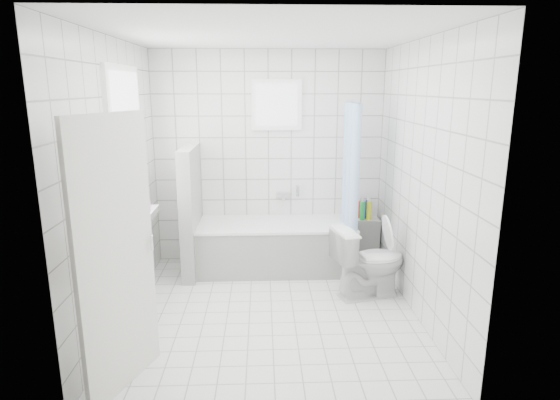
{
  "coord_description": "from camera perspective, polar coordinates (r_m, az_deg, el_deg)",
  "views": [
    {
      "loc": [
        -0.08,
        -4.23,
        2.16
      ],
      "look_at": [
        0.1,
        0.35,
        1.05
      ],
      "focal_mm": 30.0,
      "sensor_mm": 36.0,
      "label": 1
    }
  ],
  "objects": [
    {
      "name": "ground",
      "position": [
        4.75,
        -1.05,
        -13.43
      ],
      "size": [
        3.0,
        3.0,
        0.0
      ],
      "primitive_type": "plane",
      "color": "white",
      "rests_on": "ground"
    },
    {
      "name": "ceiling",
      "position": [
        4.26,
        -1.21,
        19.54
      ],
      "size": [
        3.0,
        3.0,
        0.0
      ],
      "primitive_type": "plane",
      "rotation": [
        3.14,
        0.0,
        0.0
      ],
      "color": "white",
      "rests_on": "ground"
    },
    {
      "name": "wall_back",
      "position": [
        5.8,
        -1.4,
        5.08
      ],
      "size": [
        2.8,
        0.02,
        2.6
      ],
      "primitive_type": "cube",
      "color": "white",
      "rests_on": "ground"
    },
    {
      "name": "wall_front",
      "position": [
        2.87,
        -0.56,
        -3.87
      ],
      "size": [
        2.8,
        0.02,
        2.6
      ],
      "primitive_type": "cube",
      "color": "white",
      "rests_on": "ground"
    },
    {
      "name": "wall_left",
      "position": [
        4.52,
        -19.18,
        1.87
      ],
      "size": [
        0.02,
        3.0,
        2.6
      ],
      "primitive_type": "cube",
      "color": "white",
      "rests_on": "ground"
    },
    {
      "name": "wall_right",
      "position": [
        4.56,
        16.75,
        2.16
      ],
      "size": [
        0.02,
        3.0,
        2.6
      ],
      "primitive_type": "cube",
      "color": "white",
      "rests_on": "ground"
    },
    {
      "name": "window_left",
      "position": [
        4.74,
        -17.91,
        6.17
      ],
      "size": [
        0.01,
        0.9,
        1.4
      ],
      "primitive_type": "cube",
      "color": "white",
      "rests_on": "wall_left"
    },
    {
      "name": "window_back",
      "position": [
        5.69,
        -0.41,
        11.5
      ],
      "size": [
        0.5,
        0.01,
        0.5
      ],
      "primitive_type": "cube",
      "color": "white",
      "rests_on": "wall_back"
    },
    {
      "name": "window_sill",
      "position": [
        4.87,
        -16.77,
        -2.46
      ],
      "size": [
        0.18,
        1.02,
        0.08
      ],
      "primitive_type": "cube",
      "color": "white",
      "rests_on": "wall_left"
    },
    {
      "name": "door",
      "position": [
        3.49,
        -19.3,
        -6.63
      ],
      "size": [
        0.33,
        0.76,
        2.0
      ],
      "primitive_type": "cube",
      "rotation": [
        0.0,
        0.0,
        -0.38
      ],
      "color": "silver",
      "rests_on": "ground"
    },
    {
      "name": "bathtub",
      "position": [
        5.68,
        -0.48,
        -5.62
      ],
      "size": [
        1.86,
        0.77,
        0.58
      ],
      "color": "white",
      "rests_on": "ground"
    },
    {
      "name": "partition_wall",
      "position": [
        5.56,
        -10.79,
        -1.34
      ],
      "size": [
        0.15,
        0.85,
        1.5
      ],
      "primitive_type": "cube",
      "color": "white",
      "rests_on": "ground"
    },
    {
      "name": "tiled_ledge",
      "position": [
        6.05,
        9.97,
        -4.75
      ],
      "size": [
        0.4,
        0.24,
        0.55
      ],
      "primitive_type": "cube",
      "color": "white",
      "rests_on": "ground"
    },
    {
      "name": "toilet",
      "position": [
        5.02,
        10.8,
        -7.36
      ],
      "size": [
        0.84,
        0.6,
        0.77
      ],
      "primitive_type": "imported",
      "rotation": [
        0.0,
        0.0,
        1.82
      ],
      "color": "white",
      "rests_on": "ground"
    },
    {
      "name": "curtain_rod",
      "position": [
        5.43,
        8.91,
        11.76
      ],
      "size": [
        0.02,
        0.8,
        0.02
      ],
      "primitive_type": "cylinder",
      "rotation": [
        1.57,
        0.0,
        0.0
      ],
      "color": "silver",
      "rests_on": "wall_back"
    },
    {
      "name": "shower_curtain",
      "position": [
        5.41,
        8.82,
        2.14
      ],
      "size": [
        0.14,
        0.48,
        1.78
      ],
      "primitive_type": null,
      "color": "#539CF6",
      "rests_on": "curtain_rod"
    },
    {
      "name": "tub_faucet",
      "position": [
        5.85,
        0.4,
        0.66
      ],
      "size": [
        0.18,
        0.06,
        0.06
      ],
      "primitive_type": "cube",
      "color": "silver",
      "rests_on": "wall_back"
    },
    {
      "name": "sill_bottles",
      "position": [
        4.64,
        -17.41,
        -1.25
      ],
      "size": [
        0.13,
        0.75,
        0.28
      ],
      "color": "#D1516E",
      "rests_on": "window_sill"
    },
    {
      "name": "ledge_bottles",
      "position": [
        5.93,
        10.28,
        -1.22
      ],
      "size": [
        0.17,
        0.16,
        0.24
      ],
      "color": "#1629B1",
      "rests_on": "tiled_ledge"
    }
  ]
}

